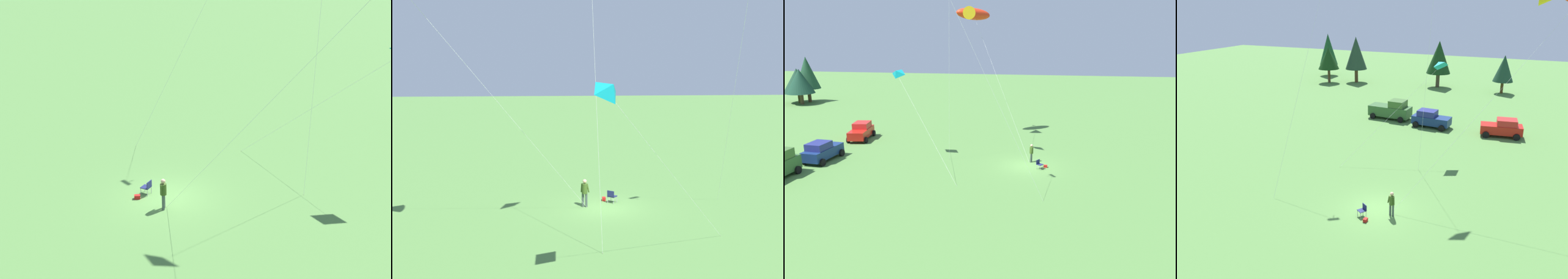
{
  "view_description": "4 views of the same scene",
  "coord_description": "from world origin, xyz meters",
  "views": [
    {
      "loc": [
        26.15,
        -2.29,
        14.27
      ],
      "look_at": [
        1.25,
        1.32,
        3.87
      ],
      "focal_mm": 50.0,
      "sensor_mm": 36.0,
      "label": 1
    },
    {
      "loc": [
        2.88,
        31.96,
        9.64
      ],
      "look_at": [
        1.23,
        3.9,
        4.93
      ],
      "focal_mm": 50.0,
      "sensor_mm": 36.0,
      "label": 2
    },
    {
      "loc": [
        -33.08,
        -0.8,
        11.66
      ],
      "look_at": [
        -0.3,
        4.26,
        2.41
      ],
      "focal_mm": 35.0,
      "sensor_mm": 36.0,
      "label": 3
    },
    {
      "loc": [
        8.56,
        -21.1,
        13.36
      ],
      "look_at": [
        -1.57,
        2.93,
        3.89
      ],
      "focal_mm": 35.0,
      "sensor_mm": 36.0,
      "label": 4
    }
  ],
  "objects": [
    {
      "name": "ground_plane",
      "position": [
        0.0,
        0.0,
        0.0
      ],
      "size": [
        160.0,
        160.0,
        0.0
      ],
      "primitive_type": "plane",
      "color": "#4F7E3C"
    },
    {
      "name": "person_kite_flyer",
      "position": [
        1.18,
        -0.36,
        1.02
      ],
      "size": [
        0.56,
        0.42,
        1.74
      ],
      "rotation": [
        0.0,
        0.0,
        4.46
      ],
      "color": "#3E4C45",
      "rests_on": "ground"
    },
    {
      "name": "folding_chair",
      "position": [
        -0.56,
        -1.09,
        0.49
      ],
      "size": [
        0.67,
        0.67,
        0.82
      ],
      "rotation": [
        0.0,
        0.0,
        4.1
      ],
      "color": "#1B214D",
      "rests_on": "ground"
    },
    {
      "name": "backpack_on_grass",
      "position": [
        -0.13,
        -1.68,
        0.11
      ],
      "size": [
        0.24,
        0.33,
        0.22
      ],
      "primitive_type": "cube",
      "rotation": [
        0.0,
        0.0,
        1.52
      ],
      "color": "#B51B16",
      "rests_on": "ground"
    },
    {
      "name": "kite_delta_teal",
      "position": [
        0.78,
        12.3,
        8.12
      ],
      "size": [
        7.15,
        7.81,
        8.58
      ],
      "color": "#0C8E9B",
      "rests_on": "ground"
    }
  ]
}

